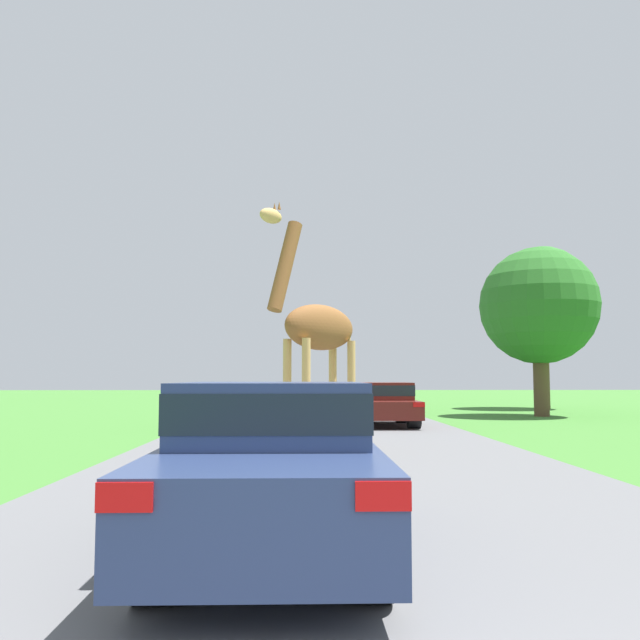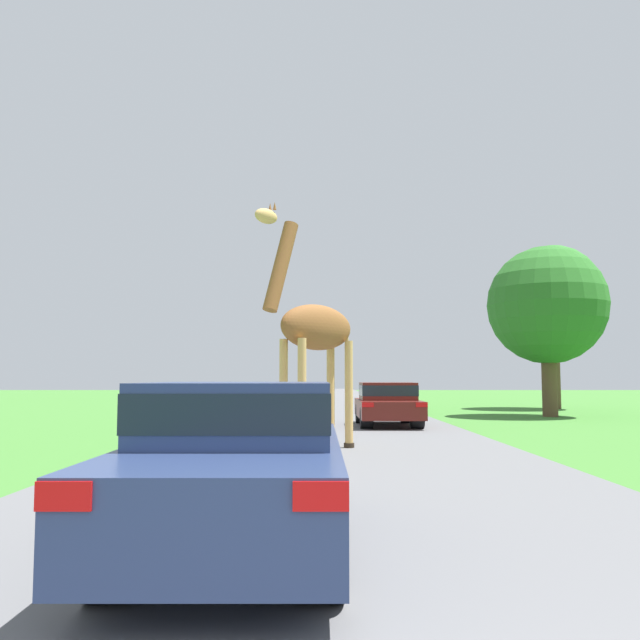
{
  "view_description": "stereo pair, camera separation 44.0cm",
  "coord_description": "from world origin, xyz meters",
  "px_view_note": "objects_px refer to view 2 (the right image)",
  "views": [
    {
      "loc": [
        -0.54,
        -0.84,
        1.49
      ],
      "look_at": [
        -0.16,
        13.35,
        2.7
      ],
      "focal_mm": 38.0,
      "sensor_mm": 36.0,
      "label": 1
    },
    {
      "loc": [
        -0.1,
        -0.84,
        1.49
      ],
      "look_at": [
        -0.16,
        13.35,
        2.7
      ],
      "focal_mm": 38.0,
      "sensor_mm": 36.0,
      "label": 2
    }
  ],
  "objects_px": {
    "giraffe_near_road": "(316,331)",
    "car_queue_right": "(236,404)",
    "tree_right_cluster": "(551,306)",
    "car_queue_left": "(391,403)",
    "tree_centre_back": "(556,293)",
    "car_lead_maroon": "(243,460)"
  },
  "relations": [
    {
      "from": "car_lead_maroon",
      "to": "tree_right_cluster",
      "type": "relative_size",
      "value": 0.67
    },
    {
      "from": "tree_right_cluster",
      "to": "tree_centre_back",
      "type": "bearing_deg",
      "value": 69.07
    },
    {
      "from": "car_queue_left",
      "to": "tree_right_cluster",
      "type": "height_order",
      "value": "tree_right_cluster"
    },
    {
      "from": "car_queue_right",
      "to": "tree_centre_back",
      "type": "bearing_deg",
      "value": 39.74
    },
    {
      "from": "giraffe_near_road",
      "to": "tree_centre_back",
      "type": "height_order",
      "value": "tree_centre_back"
    },
    {
      "from": "car_lead_maroon",
      "to": "tree_right_cluster",
      "type": "height_order",
      "value": "tree_right_cluster"
    },
    {
      "from": "tree_centre_back",
      "to": "tree_right_cluster",
      "type": "distance_m",
      "value": 6.83
    },
    {
      "from": "car_queue_right",
      "to": "car_queue_left",
      "type": "height_order",
      "value": "car_queue_left"
    },
    {
      "from": "giraffe_near_road",
      "to": "tree_centre_back",
      "type": "bearing_deg",
      "value": -79.09
    },
    {
      "from": "tree_centre_back",
      "to": "car_lead_maroon",
      "type": "bearing_deg",
      "value": -114.33
    },
    {
      "from": "car_queue_left",
      "to": "tree_centre_back",
      "type": "height_order",
      "value": "tree_centre_back"
    },
    {
      "from": "car_queue_left",
      "to": "car_queue_right",
      "type": "bearing_deg",
      "value": -174.94
    },
    {
      "from": "car_queue_right",
      "to": "giraffe_near_road",
      "type": "bearing_deg",
      "value": -69.33
    },
    {
      "from": "car_queue_left",
      "to": "car_lead_maroon",
      "type": "bearing_deg",
      "value": -100.44
    },
    {
      "from": "giraffe_near_road",
      "to": "car_queue_left",
      "type": "bearing_deg",
      "value": -64.83
    },
    {
      "from": "giraffe_near_road",
      "to": "tree_right_cluster",
      "type": "xyz_separation_m",
      "value": [
        8.93,
        11.83,
        1.8
      ]
    },
    {
      "from": "giraffe_near_road",
      "to": "car_queue_left",
      "type": "distance_m",
      "value": 7.59
    },
    {
      "from": "giraffe_near_road",
      "to": "car_lead_maroon",
      "type": "height_order",
      "value": "giraffe_near_road"
    },
    {
      "from": "giraffe_near_road",
      "to": "car_queue_right",
      "type": "relative_size",
      "value": 1.15
    },
    {
      "from": "car_queue_left",
      "to": "tree_right_cluster",
      "type": "bearing_deg",
      "value": 35.72
    },
    {
      "from": "tree_centre_back",
      "to": "car_queue_right",
      "type": "bearing_deg",
      "value": -140.26
    },
    {
      "from": "giraffe_near_road",
      "to": "car_lead_maroon",
      "type": "xyz_separation_m",
      "value": [
        -0.54,
        -8.14,
        -1.68
      ]
    }
  ]
}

